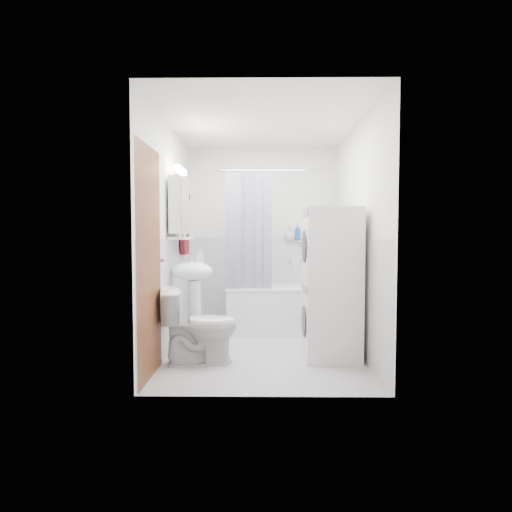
{
  "coord_description": "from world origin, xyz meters",
  "views": [
    {
      "loc": [
        -0.03,
        -4.51,
        1.25
      ],
      "look_at": [
        -0.08,
        0.15,
        1.01
      ],
      "focal_mm": 30.0,
      "sensor_mm": 36.0,
      "label": 1
    }
  ],
  "objects_px": {
    "sink": "(193,285)",
    "bathtub": "(287,306)",
    "toilet": "(199,326)",
    "washer_dryer": "(331,283)"
  },
  "relations": [
    {
      "from": "bathtub",
      "to": "sink",
      "type": "relative_size",
      "value": 1.48
    },
    {
      "from": "bathtub",
      "to": "sink",
      "type": "xyz_separation_m",
      "value": [
        -1.07,
        -0.9,
        0.38
      ]
    },
    {
      "from": "bathtub",
      "to": "toilet",
      "type": "distance_m",
      "value": 1.65
    },
    {
      "from": "bathtub",
      "to": "sink",
      "type": "distance_m",
      "value": 1.45
    },
    {
      "from": "sink",
      "to": "washer_dryer",
      "type": "distance_m",
      "value": 1.46
    },
    {
      "from": "bathtub",
      "to": "washer_dryer",
      "type": "xyz_separation_m",
      "value": [
        0.36,
        -1.18,
        0.43
      ]
    },
    {
      "from": "bathtub",
      "to": "washer_dryer",
      "type": "bearing_deg",
      "value": -73.03
    },
    {
      "from": "washer_dryer",
      "to": "toilet",
      "type": "distance_m",
      "value": 1.37
    },
    {
      "from": "washer_dryer",
      "to": "toilet",
      "type": "xyz_separation_m",
      "value": [
        -1.3,
        -0.18,
        -0.39
      ]
    },
    {
      "from": "sink",
      "to": "bathtub",
      "type": "bearing_deg",
      "value": 40.13
    }
  ]
}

